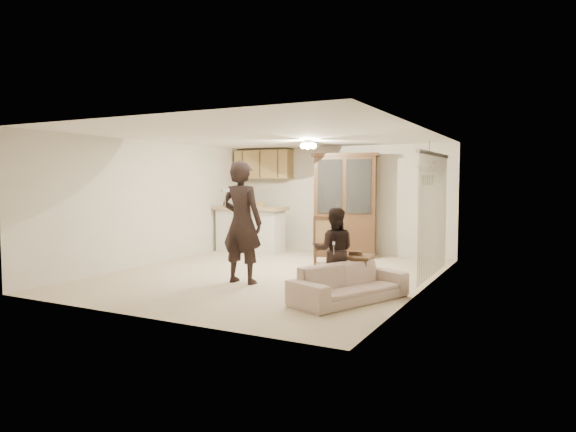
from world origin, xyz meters
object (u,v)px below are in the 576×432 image
at_px(child, 334,249).
at_px(side_table, 355,273).
at_px(adult, 242,229).
at_px(chair_hutch_left, 333,242).
at_px(chair_bar, 255,239).
at_px(sofa, 350,276).
at_px(china_hutch, 345,206).
at_px(chair_hutch_right, 324,251).

distance_m(child, side_table, 0.51).
xyz_separation_m(adult, chair_hutch_left, (0.20, 3.47, -0.57)).
bearing_deg(chair_bar, sofa, -67.00).
relative_size(adult, child, 1.33).
height_order(child, chair_bar, child).
xyz_separation_m(sofa, china_hutch, (-1.62, 4.05, 0.77)).
distance_m(china_hutch, chair_bar, 2.31).
bearing_deg(sofa, chair_hutch_left, 49.14).
distance_m(chair_bar, chair_hutch_left, 1.90).
bearing_deg(child, chair_hutch_right, -84.17).
distance_m(china_hutch, chair_hutch_right, 1.56).
bearing_deg(child, chair_bar, -64.57).
xyz_separation_m(adult, chair_hutch_right, (0.49, 2.32, -0.62)).
relative_size(side_table, chair_hutch_left, 0.53).
distance_m(sofa, china_hutch, 4.43).
relative_size(child, chair_hutch_right, 1.34).
bearing_deg(chair_hutch_right, sofa, 98.66).
bearing_deg(china_hutch, sofa, -81.91).
xyz_separation_m(adult, chair_bar, (-1.68, 3.20, -0.58)).
bearing_deg(chair_hutch_left, child, -30.96).
height_order(child, chair_hutch_right, child).
bearing_deg(chair_bar, side_table, -62.44).
distance_m(adult, child, 1.66).
bearing_deg(chair_bar, china_hutch, -11.47).
relative_size(adult, china_hutch, 0.78).
relative_size(china_hutch, chair_hutch_left, 1.95).
distance_m(sofa, adult, 2.16).
relative_size(side_table, chair_bar, 0.55).
xyz_separation_m(chair_bar, chair_hutch_left, (1.88, 0.27, 0.01)).
height_order(sofa, adult, adult).
xyz_separation_m(china_hutch, chair_hutch_right, (0.05, -1.31, -0.85)).
distance_m(chair_bar, chair_hutch_right, 2.34).
bearing_deg(side_table, chair_hutch_left, 117.84).
relative_size(adult, chair_bar, 1.58).
relative_size(sofa, chair_hutch_left, 1.59).
height_order(adult, chair_bar, adult).
bearing_deg(chair_hutch_left, adult, -56.92).
relative_size(sofa, adult, 1.04).
bearing_deg(china_hutch, chair_hutch_left, -159.95).
bearing_deg(chair_hutch_left, chair_bar, -135.53).
relative_size(sofa, side_table, 3.00).
xyz_separation_m(chair_hutch_left, chair_hutch_right, (0.29, -1.15, -0.05)).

